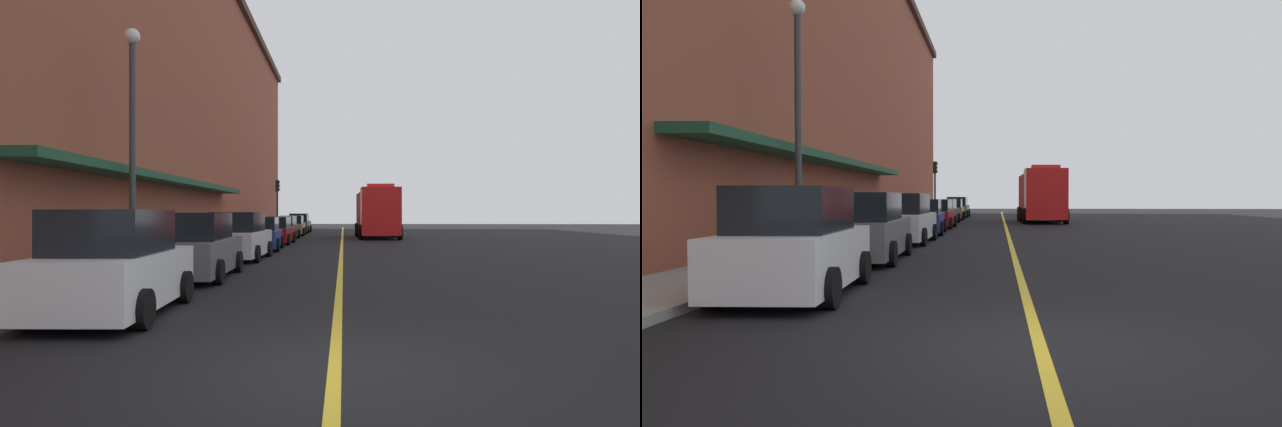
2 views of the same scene
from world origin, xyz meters
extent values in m
plane|color=black|center=(0.00, 25.00, 0.00)|extent=(112.00, 112.00, 0.00)
cube|color=gray|center=(-6.20, 25.00, 0.07)|extent=(2.40, 70.00, 0.15)
cube|color=gold|center=(0.00, 25.00, 0.00)|extent=(0.16, 70.00, 0.01)
cube|color=brown|center=(-12.53, 24.00, 8.62)|extent=(10.26, 64.00, 17.23)
cube|color=#19472D|center=(-6.85, 16.00, 3.10)|extent=(1.20, 22.40, 0.24)
cube|color=silver|center=(-3.93, 3.25, 0.64)|extent=(1.92, 4.19, 0.93)
cube|color=black|center=(-3.93, 3.05, 1.48)|extent=(1.67, 2.33, 0.76)
cylinder|color=black|center=(-4.88, 4.50, 0.32)|extent=(0.24, 0.65, 0.64)
cylinder|color=black|center=(-3.09, 4.57, 0.32)|extent=(0.24, 0.65, 0.64)
cylinder|color=black|center=(-4.78, 1.94, 0.32)|extent=(0.24, 0.65, 0.64)
cylinder|color=black|center=(-2.99, 2.01, 0.32)|extent=(0.24, 0.65, 0.64)
cube|color=#595B60|center=(-4.00, 8.74, 0.63)|extent=(1.94, 4.66, 0.90)
cube|color=black|center=(-3.99, 8.51, 1.44)|extent=(1.71, 2.58, 0.74)
cylinder|color=black|center=(-4.96, 10.15, 0.32)|extent=(0.23, 0.64, 0.64)
cylinder|color=black|center=(-3.10, 10.19, 0.32)|extent=(0.23, 0.64, 0.64)
cylinder|color=black|center=(-4.89, 7.28, 0.32)|extent=(0.23, 0.64, 0.64)
cylinder|color=black|center=(-3.04, 7.33, 0.32)|extent=(0.23, 0.64, 0.64)
cube|color=silver|center=(-3.95, 14.77, 0.63)|extent=(1.95, 4.58, 0.91)
cube|color=black|center=(-3.95, 14.54, 1.46)|extent=(1.72, 2.53, 0.74)
cylinder|color=black|center=(-4.86, 16.20, 0.32)|extent=(0.23, 0.64, 0.64)
cylinder|color=black|center=(-2.98, 16.16, 0.32)|extent=(0.23, 0.64, 0.64)
cylinder|color=black|center=(-4.92, 13.38, 0.32)|extent=(0.23, 0.64, 0.64)
cylinder|color=black|center=(-3.04, 13.34, 0.32)|extent=(0.23, 0.64, 0.64)
cube|color=navy|center=(-3.95, 20.10, 0.57)|extent=(2.04, 4.57, 0.79)
cube|color=black|center=(-3.94, 19.87, 1.28)|extent=(1.77, 2.54, 0.64)
cylinder|color=black|center=(-4.95, 21.45, 0.32)|extent=(0.25, 0.65, 0.64)
cylinder|color=black|center=(-3.07, 21.53, 0.32)|extent=(0.25, 0.65, 0.64)
cylinder|color=black|center=(-4.84, 18.67, 0.32)|extent=(0.25, 0.65, 0.64)
cylinder|color=black|center=(-2.95, 18.74, 0.32)|extent=(0.25, 0.65, 0.64)
cube|color=maroon|center=(-3.89, 25.28, 0.56)|extent=(1.95, 4.46, 0.77)
cube|color=black|center=(-3.89, 25.06, 1.26)|extent=(1.72, 2.46, 0.63)
cylinder|color=black|center=(-4.80, 26.67, 0.32)|extent=(0.23, 0.64, 0.64)
cylinder|color=black|center=(-2.92, 26.63, 0.32)|extent=(0.23, 0.64, 0.64)
cylinder|color=black|center=(-4.86, 23.93, 0.32)|extent=(0.23, 0.64, 0.64)
cylinder|color=black|center=(-2.97, 23.89, 0.32)|extent=(0.23, 0.64, 0.64)
cube|color=black|center=(-4.03, 30.95, 0.56)|extent=(1.92, 4.51, 0.77)
cube|color=black|center=(-4.04, 30.72, 1.26)|extent=(1.69, 2.50, 0.63)
cylinder|color=black|center=(-4.91, 32.35, 0.32)|extent=(0.24, 0.65, 0.64)
cylinder|color=black|center=(-3.08, 32.31, 0.32)|extent=(0.24, 0.65, 0.64)
cylinder|color=black|center=(-4.98, 29.58, 0.32)|extent=(0.24, 0.65, 0.64)
cylinder|color=black|center=(-3.15, 29.54, 0.32)|extent=(0.24, 0.65, 0.64)
cube|color=#A5844C|center=(-4.00, 37.12, 0.56)|extent=(1.94, 4.82, 0.77)
cube|color=black|center=(-4.00, 36.88, 1.26)|extent=(1.72, 2.66, 0.63)
cylinder|color=black|center=(-4.97, 38.60, 0.32)|extent=(0.23, 0.64, 0.64)
cylinder|color=black|center=(-3.08, 38.62, 0.32)|extent=(0.23, 0.64, 0.64)
cylinder|color=black|center=(-4.93, 35.62, 0.32)|extent=(0.23, 0.64, 0.64)
cylinder|color=black|center=(-3.04, 35.65, 0.32)|extent=(0.23, 0.64, 0.64)
cube|color=#2D5133|center=(-3.88, 43.15, 0.60)|extent=(1.79, 4.53, 0.85)
cube|color=black|center=(-3.89, 42.93, 1.38)|extent=(1.59, 2.50, 0.70)
cylinder|color=black|center=(-4.74, 44.56, 0.32)|extent=(0.23, 0.64, 0.64)
cylinder|color=black|center=(-2.99, 44.54, 0.32)|extent=(0.23, 0.64, 0.64)
cylinder|color=black|center=(-4.78, 41.77, 0.32)|extent=(0.23, 0.64, 0.64)
cylinder|color=black|center=(-3.03, 41.74, 0.32)|extent=(0.23, 0.64, 0.64)
cube|color=red|center=(2.55, 30.36, 1.90)|extent=(2.63, 2.24, 3.19)
cube|color=red|center=(2.45, 34.40, 1.77)|extent=(2.70, 5.34, 2.94)
cube|color=red|center=(2.55, 30.36, 3.61)|extent=(1.82, 0.64, 0.24)
cylinder|color=black|center=(3.85, 30.47, 0.50)|extent=(0.32, 1.01, 1.00)
cylinder|color=black|center=(1.24, 30.41, 0.50)|extent=(0.32, 1.01, 1.00)
cylinder|color=black|center=(3.77, 33.77, 0.50)|extent=(0.32, 1.01, 1.00)
cylinder|color=black|center=(1.16, 33.71, 0.50)|extent=(0.32, 1.01, 1.00)
cylinder|color=black|center=(3.72, 35.91, 0.50)|extent=(0.32, 1.01, 1.00)
cylinder|color=black|center=(1.11, 35.85, 0.50)|extent=(0.32, 1.01, 1.00)
cylinder|color=#4C4C51|center=(-5.35, 43.99, 0.68)|extent=(0.07, 0.07, 1.05)
cube|color=black|center=(-5.35, 43.99, 1.34)|extent=(0.14, 0.18, 0.28)
cylinder|color=#4C4C51|center=(-5.35, 24.09, 0.68)|extent=(0.07, 0.07, 1.05)
cube|color=black|center=(-5.35, 24.09, 1.34)|extent=(0.14, 0.18, 0.28)
cylinder|color=#4C4C51|center=(-5.35, 27.86, 0.68)|extent=(0.07, 0.07, 1.05)
cube|color=black|center=(-5.35, 27.86, 1.34)|extent=(0.14, 0.18, 0.28)
cylinder|color=#4C4C51|center=(-5.35, 30.06, 0.68)|extent=(0.07, 0.07, 1.05)
cube|color=black|center=(-5.35, 30.06, 1.34)|extent=(0.14, 0.18, 0.28)
cylinder|color=#33383D|center=(-5.95, 9.15, 3.40)|extent=(0.18, 0.18, 6.50)
sphere|color=white|center=(-5.95, 9.15, 6.87)|extent=(0.44, 0.44, 0.44)
cylinder|color=#232326|center=(-5.30, 38.15, 1.85)|extent=(0.14, 0.14, 3.40)
cube|color=black|center=(-5.30, 38.15, 4.00)|extent=(0.28, 0.36, 0.90)
sphere|color=red|center=(-5.14, 38.15, 4.30)|extent=(0.16, 0.16, 0.16)
sphere|color=gold|center=(-5.14, 38.15, 4.00)|extent=(0.16, 0.16, 0.16)
sphere|color=green|center=(-5.14, 38.15, 3.70)|extent=(0.16, 0.16, 0.16)
camera|label=1|loc=(0.11, -6.33, 1.81)|focal=30.84mm
camera|label=2|loc=(-0.48, -6.57, 1.68)|focal=32.68mm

